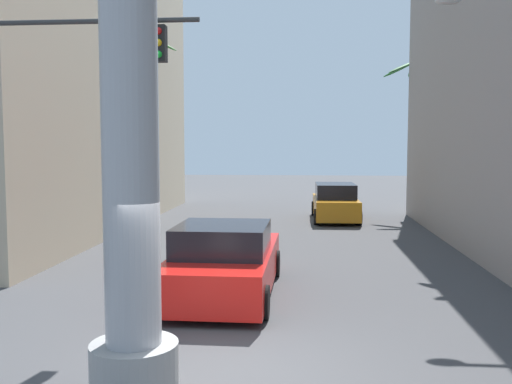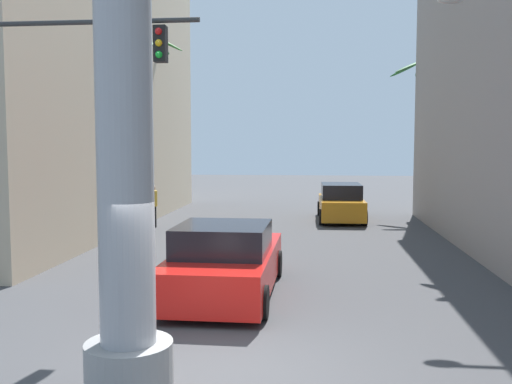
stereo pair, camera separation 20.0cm
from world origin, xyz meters
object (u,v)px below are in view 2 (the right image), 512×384
object	(u,v)px
car_far	(341,203)
palm_tree_mid_right	(467,75)
car_lead	(226,262)
palm_tree_far_right	(429,117)
palm_tree_far_left	(149,103)
traffic_light_mast	(27,102)
pedestrian_far_left	(153,203)

from	to	relation	value
car_far	palm_tree_mid_right	xyz separation A→B (m)	(3.81, -4.88, 4.76)
car_lead	car_far	distance (m)	12.83
palm_tree_far_right	palm_tree_mid_right	xyz separation A→B (m)	(-0.30, -7.70, 0.99)
palm_tree_far_left	palm_tree_far_right	xyz separation A→B (m)	(12.56, 2.31, -0.56)
car_lead	palm_tree_far_left	xyz separation A→B (m)	(-5.47, 12.99, 4.36)
palm_tree_far_left	car_lead	bearing A→B (deg)	-67.18
car_far	palm_tree_far_left	distance (m)	9.52
palm_tree_far_left	traffic_light_mast	bearing A→B (deg)	-83.50
car_far	palm_tree_far_right	size ratio (longest dim) A/B	0.61
car_lead	palm_tree_far_left	size ratio (longest dim) A/B	0.61
palm_tree_mid_right	pedestrian_far_left	xyz separation A→B (m)	(-11.14, 1.92, -4.53)
car_lead	palm_tree_mid_right	size ratio (longest dim) A/B	0.52
palm_tree_far_right	pedestrian_far_left	bearing A→B (deg)	-153.17
car_far	palm_tree_far_right	distance (m)	6.25
car_far	traffic_light_mast	bearing A→B (deg)	-117.32
palm_tree_far_left	pedestrian_far_left	xyz separation A→B (m)	(1.13, -3.47, -4.10)
palm_tree_mid_right	pedestrian_far_left	bearing A→B (deg)	170.24
car_lead	car_far	bearing A→B (deg)	76.51
pedestrian_far_left	car_far	bearing A→B (deg)	21.99
palm_tree_mid_right	pedestrian_far_left	world-z (taller)	palm_tree_mid_right
palm_tree_far_left	palm_tree_far_right	bearing A→B (deg)	10.42
car_lead	pedestrian_far_left	xyz separation A→B (m)	(-4.34, 9.52, 0.26)
car_far	palm_tree_far_left	size ratio (longest dim) A/B	0.55
palm_tree_mid_right	pedestrian_far_left	size ratio (longest dim) A/B	5.80
traffic_light_mast	car_lead	world-z (taller)	traffic_light_mast
palm_tree_far_right	palm_tree_mid_right	bearing A→B (deg)	-92.20
traffic_light_mast	pedestrian_far_left	world-z (taller)	traffic_light_mast
traffic_light_mast	palm_tree_far_right	xyz separation A→B (m)	(10.99, 16.15, 0.45)
traffic_light_mast	car_lead	bearing A→B (deg)	12.21
car_lead	pedestrian_far_left	distance (m)	10.47
palm_tree_far_right	pedestrian_far_left	xyz separation A→B (m)	(-11.44, -5.79, -3.54)
palm_tree_mid_right	pedestrian_far_left	distance (m)	12.18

